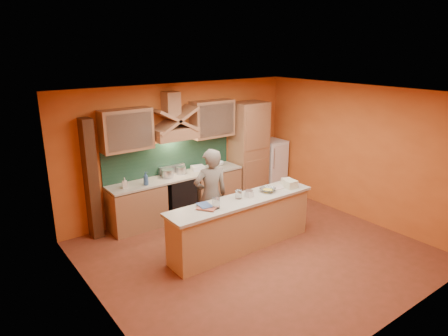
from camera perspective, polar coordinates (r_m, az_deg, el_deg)
floor at (r=7.30m, az=4.61°, el=-11.90°), size 5.50×5.00×0.01m
ceiling at (r=6.43m, az=5.22°, el=10.48°), size 5.50×5.00×0.01m
wall_back at (r=8.68m, az=-6.09°, el=2.79°), size 5.50×0.02×2.80m
wall_front at (r=5.28m, az=23.35°, el=-8.26°), size 5.50×0.02×2.80m
wall_left at (r=5.43m, az=-17.60°, el=-6.90°), size 0.02×5.00×2.80m
wall_right at (r=8.74m, az=18.56°, el=2.07°), size 0.02×5.00×2.80m
base_cabinet_left at (r=8.19m, az=-12.34°, el=-5.57°), size 1.10×0.60×0.86m
base_cabinet_right at (r=9.07m, az=-1.39°, el=-2.92°), size 1.10×0.60×0.86m
counter_top at (r=8.43m, az=-6.68°, el=-1.22°), size 3.00×0.62×0.04m
stove at (r=8.58m, az=-6.58°, el=-4.07°), size 0.60×0.58×0.90m
backsplash at (r=8.57m, az=-7.73°, el=1.49°), size 3.00×0.03×0.70m
range_hood at (r=8.23m, az=-7.08°, el=4.96°), size 0.92×0.50×0.24m
hood_chimney at (r=8.22m, az=-7.58°, el=9.03°), size 0.30×0.30×0.50m
upper_cabinet_left at (r=7.83m, az=-13.78°, el=5.32°), size 1.00×0.35×0.80m
upper_cabinet_right at (r=8.78m, az=-1.67°, el=7.05°), size 1.00×0.35×0.80m
pantry_column at (r=9.44m, az=3.54°, el=2.45°), size 0.80×0.60×2.30m
fridge at (r=10.06m, az=6.76°, el=0.32°), size 0.58×0.60×1.30m
trim_column_left at (r=7.82m, az=-18.46°, el=-1.56°), size 0.20×0.30×2.30m
island_body at (r=7.24m, az=2.52°, el=-8.19°), size 2.80×0.55×0.88m
island_top at (r=7.05m, az=2.57°, el=-4.66°), size 2.90×0.62×0.05m
person at (r=7.35m, az=-1.90°, el=-3.98°), size 0.73×0.56×1.78m
pot_large at (r=8.33m, az=-8.05°, el=-0.85°), size 0.28×0.28×0.18m
pot_small at (r=8.52m, az=-6.18°, el=-0.46°), size 0.26×0.26×0.15m
soap_bottle_a at (r=7.84m, az=-13.99°, el=-2.09°), size 0.12×0.12×0.21m
soap_bottle_b at (r=7.91m, az=-11.11°, el=-1.49°), size 0.15×0.15×0.27m
bowl_back at (r=9.08m, az=-0.82°, el=0.64°), size 0.27×0.27×0.08m
dish_rack at (r=8.74m, az=-3.76°, el=0.00°), size 0.31×0.26×0.10m
book_lower at (r=6.54m, az=-2.83°, el=-6.09°), size 0.36×0.38×0.03m
book_upper at (r=6.66m, az=-3.59°, el=-5.51°), size 0.25×0.31×0.02m
jar_large at (r=6.63m, az=-1.15°, el=-5.05°), size 0.15×0.15×0.18m
jar_small at (r=7.04m, az=2.10°, el=-3.79°), size 0.13×0.13×0.15m
kitchen_scale at (r=7.15m, az=3.61°, el=-3.71°), size 0.14×0.14×0.11m
mixing_bowl at (r=7.43m, az=6.26°, el=-3.11°), size 0.37×0.37×0.07m
cloth at (r=7.61m, az=7.53°, el=-2.86°), size 0.24×0.18×0.02m
grocery_bag_a at (r=7.67m, az=9.55°, el=-2.30°), size 0.23×0.19×0.14m
grocery_bag_b at (r=7.87m, az=8.97°, el=-1.88°), size 0.22×0.20×0.11m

